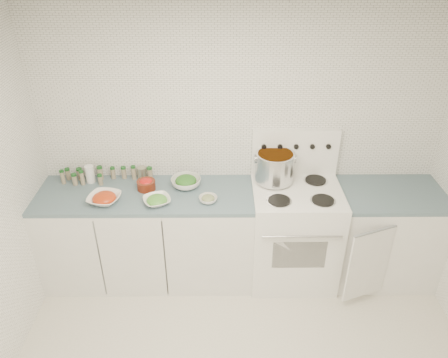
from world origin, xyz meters
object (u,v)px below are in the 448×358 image
stove (294,231)px  bowl_tomato (104,198)px  stock_pot (275,166)px  bowl_snowpea (157,200)px

stove → bowl_tomato: size_ratio=4.39×
stove → stock_pot: size_ratio=3.80×
stock_pot → bowl_snowpea: bearing=-163.1°
bowl_tomato → bowl_snowpea: bowl_tomato is taller
stove → stock_pot: 0.64m
stove → bowl_tomato: (-1.61, -0.13, 0.44)m
stock_pot → stove: bearing=-38.4°
stove → bowl_snowpea: 1.27m
stove → bowl_tomato: stove is taller
bowl_snowpea → stove: bearing=7.3°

